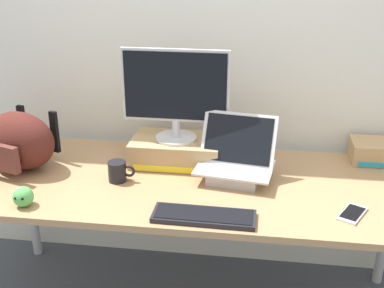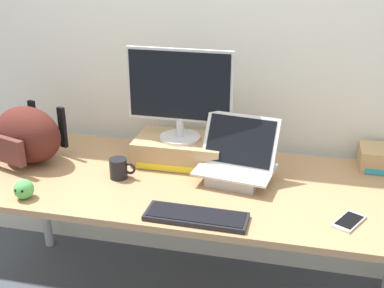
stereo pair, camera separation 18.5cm
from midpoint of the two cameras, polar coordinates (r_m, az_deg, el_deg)
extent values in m
cube|color=silver|center=(2.54, -0.56, 12.73)|extent=(7.00, 0.10, 2.60)
cube|color=#A87F56|center=(2.26, -2.36, -4.61)|extent=(2.06, 0.81, 0.03)
cylinder|color=#B2B2B7|center=(3.02, -19.65, -6.26)|extent=(0.05, 0.05, 0.69)
cube|color=tan|center=(2.41, -4.02, -0.78)|extent=(0.43, 0.26, 0.12)
cube|color=yellow|center=(2.31, -4.65, -2.98)|extent=(0.36, 0.00, 0.03)
cylinder|color=silver|center=(2.38, -4.07, 0.69)|extent=(0.20, 0.20, 0.01)
cylinder|color=silver|center=(2.36, -4.10, 1.87)|extent=(0.04, 0.04, 0.09)
cube|color=silver|center=(2.30, -4.24, 6.64)|extent=(0.50, 0.02, 0.34)
cube|color=black|center=(2.29, -4.30, 6.57)|extent=(0.48, 0.01, 0.32)
cube|color=#ADADB2|center=(2.25, 2.54, -3.50)|extent=(0.25, 0.23, 0.05)
cube|color=silver|center=(2.23, 2.56, -2.75)|extent=(0.37, 0.29, 0.01)
cube|color=#B7B7BC|center=(2.25, 2.67, -2.41)|extent=(0.31, 0.18, 0.00)
cube|color=silver|center=(2.24, 2.99, 0.49)|extent=(0.35, 0.17, 0.22)
cube|color=black|center=(2.24, 2.96, 0.51)|extent=(0.32, 0.15, 0.19)
cube|color=black|center=(1.96, -1.36, -8.34)|extent=(0.41, 0.14, 0.02)
cube|color=black|center=(1.96, -1.37, -8.05)|extent=(0.38, 0.12, 0.00)
ellipsoid|color=#4C1E19|center=(2.48, -21.19, 0.32)|extent=(0.42, 0.34, 0.28)
cube|color=black|center=(2.63, -20.75, 1.96)|extent=(0.04, 0.03, 0.21)
cube|color=black|center=(2.50, -17.50, 1.29)|extent=(0.04, 0.03, 0.21)
cylinder|color=black|center=(2.27, -10.89, -3.15)|extent=(0.08, 0.08, 0.09)
torus|color=black|center=(2.25, -9.59, -3.13)|extent=(0.06, 0.01, 0.06)
cube|color=silver|center=(2.06, 15.45, -7.76)|extent=(0.14, 0.17, 0.01)
cube|color=black|center=(2.06, 15.46, -7.62)|extent=(0.12, 0.14, 0.00)
sphere|color=#56B256|center=(2.17, -21.10, -5.69)|extent=(0.08, 0.08, 0.08)
sphere|color=black|center=(2.15, -21.93, -5.85)|extent=(0.01, 0.01, 0.01)
sphere|color=black|center=(2.14, -21.23, -5.93)|extent=(0.01, 0.01, 0.01)
camera|label=1|loc=(0.09, -92.44, -1.04)|focal=46.61mm
camera|label=2|loc=(0.09, 87.56, 1.04)|focal=46.61mm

